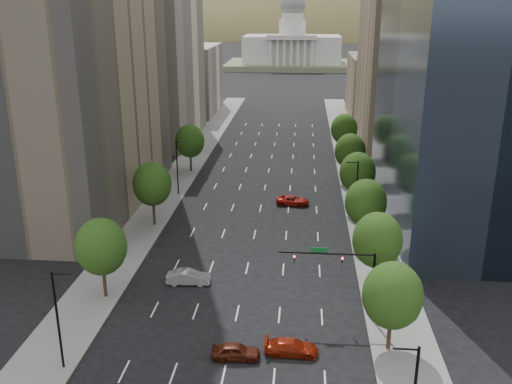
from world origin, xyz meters
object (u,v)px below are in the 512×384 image
(car_maroon, at_px, (236,351))
(car_silver, at_px, (188,277))
(capitol, at_px, (292,49))
(car_red_near, at_px, (291,347))
(car_red_far, at_px, (293,200))
(traffic_signal, at_px, (347,270))

(car_maroon, height_order, car_silver, car_silver)
(capitol, distance_m, car_red_near, 226.28)
(capitol, bearing_deg, car_red_far, -88.55)
(capitol, bearing_deg, traffic_signal, -87.26)
(car_red_near, distance_m, car_maroon, 4.87)
(car_red_near, bearing_deg, car_red_far, 1.66)
(capitol, xyz_separation_m, car_silver, (-6.00, -214.01, -7.80))
(car_red_near, height_order, car_silver, car_silver)
(car_maroon, height_order, car_red_far, car_maroon)
(capitol, height_order, car_red_far, capitol)
(traffic_signal, height_order, car_maroon, traffic_signal)
(car_red_near, bearing_deg, traffic_signal, -37.84)
(capitol, bearing_deg, car_silver, -91.61)
(capitol, xyz_separation_m, car_red_near, (5.49, -226.07, -7.89))
(car_maroon, bearing_deg, car_silver, 24.60)
(car_silver, bearing_deg, car_red_near, -139.87)
(traffic_signal, distance_m, capitol, 219.99)
(traffic_signal, bearing_deg, car_red_far, 100.28)
(traffic_signal, xyz_separation_m, car_red_near, (-5.04, -6.36, -4.49))
(capitol, relative_size, car_silver, 12.66)
(traffic_signal, xyz_separation_m, car_maroon, (-9.79, -7.42, -4.45))
(car_red_far, bearing_deg, car_red_near, -173.46)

